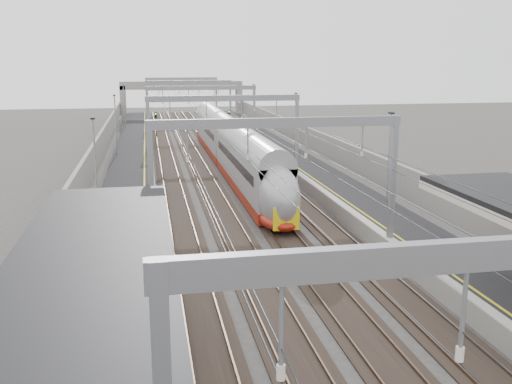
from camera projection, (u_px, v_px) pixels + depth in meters
name	position (u px, v px, depth m)	size (l,w,h in m)	color
platform_left	(131.00, 175.00, 50.44)	(4.00, 120.00, 1.00)	black
platform_right	(305.00, 169.00, 53.36)	(4.00, 120.00, 1.00)	black
tracks	(221.00, 177.00, 52.00)	(11.40, 140.00, 0.20)	black
overhead_line	(211.00, 105.00, 56.98)	(13.00, 140.00, 6.60)	gray
overbridge	(182.00, 90.00, 103.50)	(22.00, 2.20, 6.90)	gray
wall_left	(93.00, 164.00, 49.61)	(0.30, 120.00, 3.20)	gray
wall_right	(338.00, 157.00, 53.69)	(0.30, 120.00, 3.20)	gray
train	(233.00, 152.00, 54.20)	(2.54, 46.25, 4.02)	#9D1F0E
signal_green	(156.00, 120.00, 79.66)	(0.32, 0.32, 3.48)	black
signal_red_near	(220.00, 123.00, 76.03)	(0.32, 0.32, 3.48)	black
signal_red_far	(229.00, 117.00, 83.41)	(0.32, 0.32, 3.48)	black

